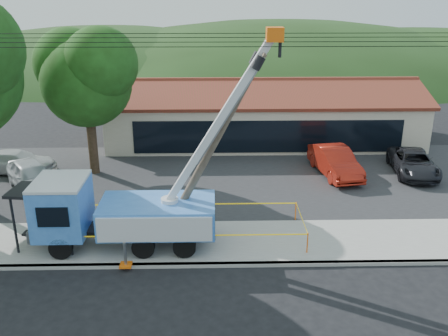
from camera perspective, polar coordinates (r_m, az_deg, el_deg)
name	(u,v)px	position (r m, az deg, el deg)	size (l,w,h in m)	color
ground	(207,296)	(19.37, -2.01, -14.43)	(120.00, 120.00, 0.00)	black
curb	(207,265)	(21.09, -1.95, -11.01)	(60.00, 0.25, 0.15)	gray
sidewalk	(207,243)	(22.74, -1.91, -8.52)	(60.00, 4.00, 0.15)	gray
parking_lot	(209,178)	(30.00, -1.77, -1.16)	(60.00, 12.00, 0.10)	#28282B
strip_mall	(263,115)	(37.23, 4.48, 6.04)	(22.50, 8.53, 4.67)	beige
tree_lot	(86,73)	(30.21, -15.52, 10.41)	(6.30, 5.60, 8.94)	#332316
hill_west	(104,67)	(73.38, -13.57, 11.14)	(78.40, 56.00, 28.00)	#1C3312
hill_center	(281,67)	(72.42, 6.55, 11.45)	(89.60, 64.00, 32.00)	#1C3312
hill_east	(421,66)	(77.67, 21.61, 10.79)	(72.80, 52.00, 26.00)	#1C3312
utility_truck	(120,210)	(22.13, -11.75, -4.76)	(10.45, 4.15, 9.33)	black
leaning_pole	(219,133)	(20.90, -0.52, 4.02)	(5.02, 1.93, 9.23)	#4F4033
bus_shelter	(48,203)	(22.84, -19.49, -3.81)	(2.99, 2.03, 2.72)	black
caution_tape	(190,222)	(22.84, -3.91, -6.22)	(10.24, 3.26, 0.94)	#FB620D
car_silver	(34,191)	(30.33, -20.93, -2.43)	(1.91, 4.74, 1.61)	silver
car_red	(334,176)	(31.18, 12.44, -0.90)	(1.78, 5.10, 1.68)	#A31D10
car_white	(19,174)	(33.34, -22.36, -0.59)	(1.90, 4.68, 1.36)	silver
car_dark	(412,175)	(32.72, 20.66, -0.74)	(2.33, 5.06, 1.41)	black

